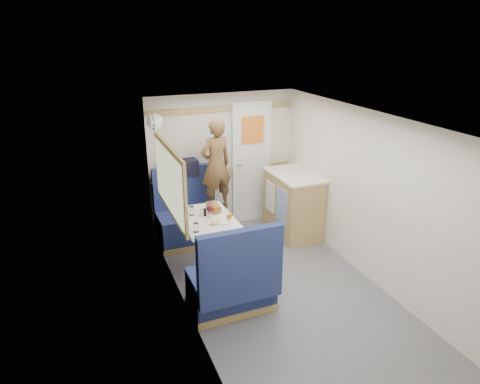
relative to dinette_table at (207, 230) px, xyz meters
name	(u,v)px	position (x,y,z in m)	size (l,w,h in m)	color
floor	(292,303)	(0.65, -1.00, -0.57)	(4.50, 4.50, 0.00)	#515156
ceiling	(302,124)	(0.65, -1.00, 1.43)	(4.50, 4.50, 0.00)	silver
wall_back	(223,161)	(0.65, 1.25, 0.43)	(2.20, 0.02, 2.00)	silver
wall_left	(193,240)	(-0.45, -1.00, 0.43)	(0.02, 4.50, 2.00)	silver
wall_right	(384,206)	(1.75, -1.00, 0.43)	(0.02, 4.50, 2.00)	silver
oak_trim_low	(224,171)	(0.65, 1.23, 0.28)	(2.15, 0.02, 0.08)	#A38349
oak_trim_high	(223,109)	(0.65, 1.23, 1.21)	(2.15, 0.02, 0.08)	#A38349
side_window	(169,181)	(-0.43, 0.00, 0.68)	(0.04, 1.30, 0.72)	#969C84
rear_door	(252,161)	(1.10, 1.22, 0.41)	(0.62, 0.12, 1.86)	white
dinette_table	(207,230)	(0.00, 0.00, 0.00)	(0.62, 0.92, 0.72)	white
bench_far	(189,221)	(0.00, 0.86, -0.27)	(0.90, 0.59, 1.05)	navy
bench_near	(233,286)	(0.00, -0.86, -0.27)	(0.90, 0.59, 1.05)	navy
ledge	(183,177)	(0.00, 1.12, 0.31)	(0.90, 0.14, 0.04)	#A38349
dome_light	(154,122)	(-0.39, 0.85, 1.18)	(0.20, 0.20, 0.20)	white
galley_counter	(293,204)	(1.47, 0.55, -0.10)	(0.57, 0.92, 0.92)	#A38349
person	(216,165)	(0.40, 0.83, 0.53)	(0.47, 0.31, 1.29)	brown
duffel_bag	(181,168)	(-0.02, 1.12, 0.45)	(0.47, 0.23, 0.23)	black
tray	(219,219)	(0.12, -0.09, 0.16)	(0.24, 0.31, 0.02)	white
orange_fruit	(229,216)	(0.22, -0.16, 0.21)	(0.07, 0.07, 0.07)	#F55C0A
cheese_block	(216,222)	(0.04, -0.21, 0.19)	(0.10, 0.06, 0.03)	#ECE388
wine_glass	(210,209)	(0.03, -0.03, 0.28)	(0.08, 0.08, 0.17)	white
tumbler_left	(196,227)	(-0.23, -0.30, 0.21)	(0.06, 0.06, 0.10)	white
tumbler_mid	(192,211)	(-0.14, 0.16, 0.21)	(0.07, 0.07, 0.11)	white
tumbler_right	(210,208)	(0.09, 0.15, 0.22)	(0.08, 0.08, 0.12)	white
beer_glass	(216,211)	(0.12, 0.05, 0.21)	(0.07, 0.07, 0.10)	#965615
pepper_grinder	(205,212)	(0.00, 0.07, 0.20)	(0.04, 0.04, 0.10)	black
salt_grinder	(201,212)	(-0.04, 0.11, 0.20)	(0.04, 0.04, 0.09)	silver
bread_loaf	(214,208)	(0.14, 0.16, 0.20)	(0.12, 0.23, 0.10)	olive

